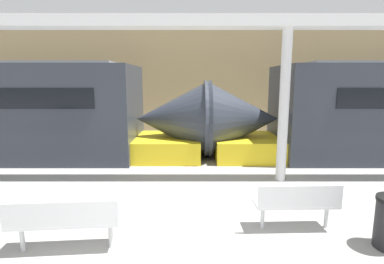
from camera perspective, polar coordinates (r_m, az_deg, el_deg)
station_wall at (r=15.02m, az=-1.37°, el=9.37°), size 56.00×0.20×5.00m
bench_near at (r=5.09m, az=-23.34°, el=-15.13°), size 1.70×0.58×0.86m
bench_far at (r=5.63m, az=19.32°, el=-12.47°), size 1.45×0.49×0.86m
support_column_near at (r=7.99m, az=16.99°, el=4.56°), size 0.25×0.25×3.87m
canopy_beam at (r=8.09m, az=17.76°, el=19.35°), size 28.00×0.60×0.28m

